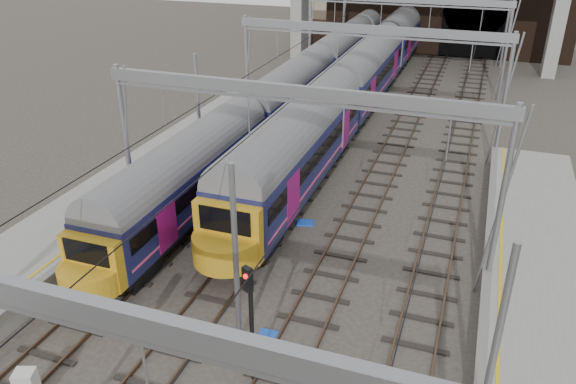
% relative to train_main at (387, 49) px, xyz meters
% --- Properties ---
extents(ground, '(160.00, 160.00, 0.00)m').
position_rel_train_main_xyz_m(ground, '(2.00, -40.19, -2.62)').
color(ground, '#38332D').
rests_on(ground, ground).
extents(platform_left, '(4.32, 55.00, 1.12)m').
position_rel_train_main_xyz_m(platform_left, '(-8.18, -37.69, -2.07)').
color(platform_left, gray).
rests_on(platform_left, ground).
extents(tracks, '(14.40, 80.00, 0.22)m').
position_rel_train_main_xyz_m(tracks, '(2.00, -25.19, -2.60)').
color(tracks, '#4C3828').
rests_on(tracks, ground).
extents(overhead_line, '(16.80, 80.00, 8.00)m').
position_rel_train_main_xyz_m(overhead_line, '(2.00, -18.70, 3.95)').
color(overhead_line, gray).
rests_on(overhead_line, ground).
extents(retaining_wall, '(28.00, 2.75, 9.00)m').
position_rel_train_main_xyz_m(retaining_wall, '(3.40, 11.74, 1.71)').
color(retaining_wall, black).
rests_on(retaining_wall, ground).
extents(train_main, '(3.02, 69.77, 5.12)m').
position_rel_train_main_xyz_m(train_main, '(0.00, 0.00, 0.00)').
color(train_main, black).
rests_on(train_main, ground).
extents(train_second, '(2.60, 60.20, 4.54)m').
position_rel_train_main_xyz_m(train_second, '(-4.00, -8.28, -0.25)').
color(train_second, black).
rests_on(train_second, ground).
extents(signal_near_centre, '(0.36, 0.45, 4.51)m').
position_rel_train_main_xyz_m(signal_near_centre, '(3.17, -39.76, 0.25)').
color(signal_near_centre, black).
rests_on(signal_near_centre, ground).
extents(equip_cover_b, '(0.96, 0.79, 0.10)m').
position_rel_train_main_xyz_m(equip_cover_b, '(1.57, -29.23, -2.57)').
color(equip_cover_b, blue).
rests_on(equip_cover_b, ground).
extents(equip_cover_c, '(0.74, 0.52, 0.09)m').
position_rel_train_main_xyz_m(equip_cover_c, '(2.87, -37.57, -2.58)').
color(equip_cover_c, blue).
rests_on(equip_cover_c, ground).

